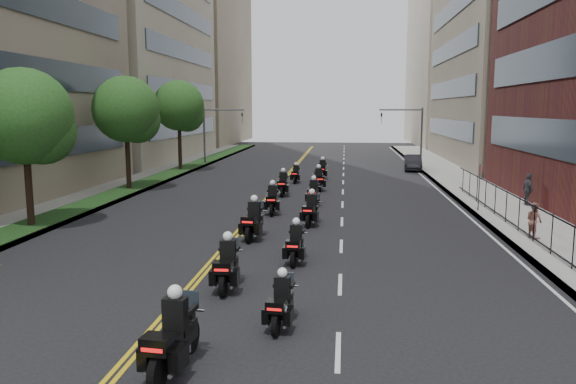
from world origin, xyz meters
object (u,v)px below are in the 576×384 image
Objects in this scene: motorcycle_6 at (272,201)px; pedestrian_b at (534,220)px; motorcycle_0 at (173,339)px; motorcycle_10 at (296,175)px; motorcycle_3 at (296,245)px; motorcycle_4 at (253,222)px; motorcycle_9 at (319,180)px; motorcycle_7 at (313,193)px; motorcycle_5 at (311,211)px; motorcycle_8 at (283,185)px; motorcycle_11 at (322,170)px; motorcycle_1 at (281,304)px; motorcycle_2 at (227,267)px; parked_sedan at (413,163)px; pedestrian_c at (528,190)px.

motorcycle_6 is 12.77m from pedestrian_b.
motorcycle_0 is 30.71m from motorcycle_10.
motorcycle_4 is at bearing 123.49° from motorcycle_3.
motorcycle_3 is 0.93× the size of motorcycle_9.
motorcycle_3 is 0.96× the size of motorcycle_7.
motorcycle_5 is at bearing 55.35° from pedestrian_b.
motorcycle_10 is (-2.08, 15.32, -0.08)m from motorcycle_5.
motorcycle_8 is at bearing 25.70° from pedestrian_b.
motorcycle_8 is 8.93m from motorcycle_11.
pedestrian_b is at bearing 26.01° from motorcycle_3.
motorcycle_0 is 1.67× the size of pedestrian_b.
motorcycle_2 is (-2.00, 2.84, 0.11)m from motorcycle_1.
pedestrian_b is (9.68, -8.14, 0.23)m from motorcycle_7.
motorcycle_8 is 1.15× the size of motorcycle_10.
motorcycle_3 is 32.40m from parked_sedan.
motorcycle_0 is at bearing -101.53° from motorcycle_9.
motorcycle_2 is 1.02× the size of motorcycle_9.
parked_sedan is at bearing 4.17° from pedestrian_c.
pedestrian_b is (9.47, -2.43, 0.22)m from motorcycle_5.
pedestrian_c is (13.76, 15.69, 0.34)m from motorcycle_2.
motorcycle_1 is 21.95m from pedestrian_c.
motorcycle_9 is 0.56× the size of parked_sedan.
motorcycle_10 is 1.16× the size of pedestrian_c.
pedestrian_b is (9.47, 10.26, 0.30)m from motorcycle_1.
motorcycle_5 is at bearing -102.69° from parked_sedan.
motorcycle_3 is 12.35m from motorcycle_7.
motorcycle_6 is 1.05× the size of motorcycle_7.
pedestrian_c reaches higher than motorcycle_11.
motorcycle_9 is at bearing 14.31° from pedestrian_b.
motorcycle_2 reaches higher than motorcycle_8.
motorcycle_1 is 0.85× the size of motorcycle_2.
pedestrian_b is at bearing 156.41° from pedestrian_c.
motorcycle_3 is at bearing -99.50° from parked_sedan.
motorcycle_2 is 1.01× the size of motorcycle_11.
motorcycle_5 reaches higher than motorcycle_7.
motorcycle_6 reaches higher than parked_sedan.
motorcycle_8 is at bearing -90.46° from motorcycle_10.
motorcycle_4 is at bearing 97.06° from motorcycle_0.
motorcycle_10 is 0.49× the size of parked_sedan.
motorcycle_0 is 1.06× the size of motorcycle_9.
motorcycle_10 reaches higher than motorcycle_1.
pedestrian_c reaches higher than motorcycle_8.
motorcycle_11 is at bearing 75.69° from motorcycle_8.
motorcycle_5 reaches higher than motorcycle_3.
motorcycle_8 is 1.58× the size of pedestrian_b.
motorcycle_2 reaches higher than parked_sedan.
parked_sedan is at bearing 78.43° from motorcycle_3.
motorcycle_2 is 25.17m from motorcycle_10.
motorcycle_1 reaches higher than parked_sedan.
motorcycle_11 is (2.18, 8.66, 0.00)m from motorcycle_8.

